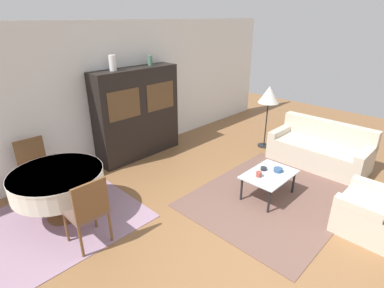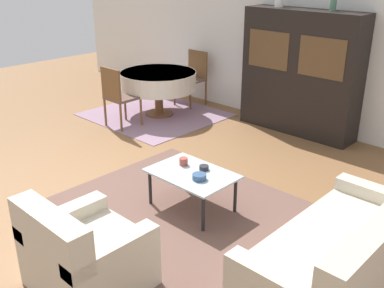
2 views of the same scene
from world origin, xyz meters
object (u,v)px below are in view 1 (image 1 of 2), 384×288
(floor_lamp, at_px, (269,96))
(vase_short, at_px, (150,61))
(couch, at_px, (320,150))
(bowl, at_px, (278,170))
(armchair, at_px, (376,213))
(dining_chair_far, at_px, (35,165))
(coffee_table, at_px, (269,176))
(dining_chair_near, at_px, (88,209))
(vase_tall, at_px, (113,63))
(display_cabinet, at_px, (137,114))
(cup, at_px, (259,174))
(dining_table, at_px, (58,181))
(bowl_small, at_px, (264,169))

(floor_lamp, bearing_deg, vase_short, 137.58)
(couch, relative_size, bowl, 12.63)
(armchair, distance_m, dining_chair_far, 5.11)
(couch, xyz_separation_m, coffee_table, (-1.76, 0.10, 0.08))
(dining_chair_near, bearing_deg, vase_tall, 47.57)
(display_cabinet, bearing_deg, cup, -84.40)
(coffee_table, height_order, dining_table, dining_table)
(couch, distance_m, armchair, 2.07)
(dining_chair_near, relative_size, bowl, 6.70)
(armchair, xyz_separation_m, dining_chair_far, (-2.82, 4.25, 0.25))
(couch, bearing_deg, bowl_small, 82.15)
(vase_tall, bearing_deg, couch, -47.57)
(dining_chair_near, height_order, bowl, dining_chair_near)
(cup, height_order, vase_tall, vase_tall)
(cup, xyz_separation_m, bowl, (0.36, -0.14, -0.01))
(dining_table, distance_m, bowl_small, 3.16)
(bowl, relative_size, vase_short, 0.72)
(dining_chair_far, bearing_deg, bowl, 134.34)
(dining_table, relative_size, cup, 13.85)
(armchair, bearing_deg, bowl_small, 96.78)
(bowl_small, distance_m, vase_tall, 3.25)
(dining_chair_far, relative_size, cup, 10.46)
(bowl_small, height_order, vase_tall, vase_tall)
(display_cabinet, bearing_deg, dining_chair_far, -177.48)
(dining_chair_near, bearing_deg, bowl_small, -18.74)
(dining_chair_far, xyz_separation_m, bowl, (2.74, -2.81, -0.10))
(dining_chair_far, bearing_deg, armchair, 123.57)
(coffee_table, height_order, bowl, bowl)
(armchair, distance_m, dining_chair_near, 3.80)
(display_cabinet, relative_size, bowl, 12.76)
(couch, bearing_deg, floor_lamp, -0.66)
(dining_chair_near, bearing_deg, display_cabinet, 40.60)
(vase_short, bearing_deg, cup, -92.71)
(dining_table, relative_size, bowl_small, 12.66)
(armchair, bearing_deg, couch, 42.74)
(bowl, xyz_separation_m, vase_short, (-0.23, 2.90, 1.48))
(armchair, bearing_deg, coffee_table, 99.06)
(dining_chair_near, distance_m, vase_tall, 2.84)
(coffee_table, distance_m, vase_tall, 3.38)
(dining_chair_near, xyz_separation_m, vase_short, (2.51, 1.81, 1.38))
(couch, xyz_separation_m, floor_lamp, (0.01, 1.26, 0.87))
(coffee_table, relative_size, vase_tall, 3.22)
(bowl, bearing_deg, dining_chair_near, 158.34)
(dining_table, height_order, bowl, dining_table)
(couch, distance_m, dining_chair_far, 5.20)
(dining_chair_near, bearing_deg, dining_table, 90.00)
(coffee_table, bearing_deg, dining_table, 143.85)
(vase_tall, bearing_deg, bowl_small, -70.25)
(coffee_table, bearing_deg, cup, 159.34)
(coffee_table, relative_size, dining_chair_far, 0.93)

